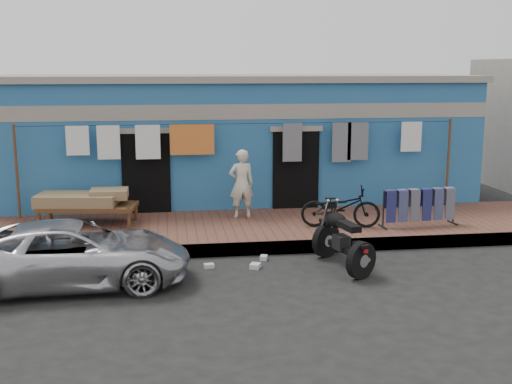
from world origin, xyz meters
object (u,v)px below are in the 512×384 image
object	(u,v)px
motorcycle	(343,237)
charpoy	(88,208)
car	(73,253)
seated_person	(242,184)
jeans_rack	(419,207)
bicycle	(341,202)

from	to	relation	value
motorcycle	charpoy	distance (m)	5.62
charpoy	car	bearing A→B (deg)	-87.96
seated_person	jeans_rack	xyz separation A→B (m)	(3.64, -1.27, -0.36)
jeans_rack	charpoy	bearing A→B (deg)	170.98
car	motorcycle	world-z (taller)	motorcycle
seated_person	charpoy	world-z (taller)	seated_person
bicycle	jeans_rack	world-z (taller)	bicycle
jeans_rack	seated_person	bearing A→B (deg)	160.71
bicycle	charpoy	xyz separation A→B (m)	(-5.28, 1.00, -0.17)
bicycle	jeans_rack	distance (m)	1.69
bicycle	charpoy	world-z (taller)	bicycle
motorcycle	jeans_rack	distance (m)	2.84
seated_person	motorcycle	size ratio (longest dim) A/B	0.85
seated_person	bicycle	size ratio (longest dim) A/B	0.94
motorcycle	charpoy	world-z (taller)	motorcycle
seated_person	car	bearing A→B (deg)	40.54
bicycle	seated_person	bearing A→B (deg)	70.46
seated_person	motorcycle	xyz separation A→B (m)	(1.47, -3.10, -0.46)
bicycle	motorcycle	xyz separation A→B (m)	(-0.48, -1.92, -0.22)
bicycle	motorcycle	distance (m)	2.00
motorcycle	charpoy	bearing A→B (deg)	137.01
car	jeans_rack	bearing A→B (deg)	-75.23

